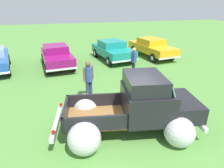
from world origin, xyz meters
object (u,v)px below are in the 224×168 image
vintage_pickup_truck (138,109)px  lane_cone_0 (187,99)px  spectator_0 (134,60)px  spectator_1 (89,78)px  show_car_3 (152,47)px  show_car_2 (112,50)px  show_car_1 (57,55)px

vintage_pickup_truck → lane_cone_0: bearing=28.6°
vintage_pickup_truck → lane_cone_0: vintage_pickup_truck is taller
spectator_0 → lane_cone_0: (0.62, -4.19, -0.62)m
vintage_pickup_truck → lane_cone_0: size_ratio=7.77×
spectator_0 → spectator_1: size_ratio=0.95×
show_car_3 → spectator_1: bearing=-51.7°
show_car_3 → show_car_2: bearing=-95.2°
show_car_1 → show_car_3: (7.33, 0.56, 0.00)m
lane_cone_0 → show_car_2: bearing=95.8°
spectator_1 → show_car_1: bearing=-15.3°
spectator_1 → lane_cone_0: 4.22m
show_car_1 → spectator_0: bearing=49.2°
show_car_2 → spectator_1: bearing=-33.4°
show_car_3 → spectator_0: (-3.10, -3.62, 0.15)m
show_car_2 → lane_cone_0: show_car_2 is taller
show_car_2 → spectator_0: 3.61m
show_car_2 → spectator_1: (-2.93, -5.93, 0.21)m
vintage_pickup_truck → show_car_3: (5.09, 8.64, 0.03)m
show_car_3 → spectator_1: spectator_1 is taller
show_car_3 → spectator_1: (-6.20, -5.95, 0.21)m
spectator_1 → lane_cone_0: spectator_1 is taller
show_car_1 → spectator_0: spectator_0 is taller
show_car_1 → lane_cone_0: bearing=28.9°
spectator_1 → lane_cone_0: (3.72, -1.86, -0.69)m
show_car_3 → spectator_0: spectator_0 is taller
vintage_pickup_truck → show_car_1: (-2.24, 8.08, 0.02)m
show_car_2 → show_car_3: same height
vintage_pickup_truck → show_car_1: bearing=116.6°
show_car_3 → lane_cone_0: show_car_3 is taller
show_car_1 → show_car_3: size_ratio=0.92×
show_car_1 → show_car_3: same height
spectator_0 → vintage_pickup_truck: bearing=84.0°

